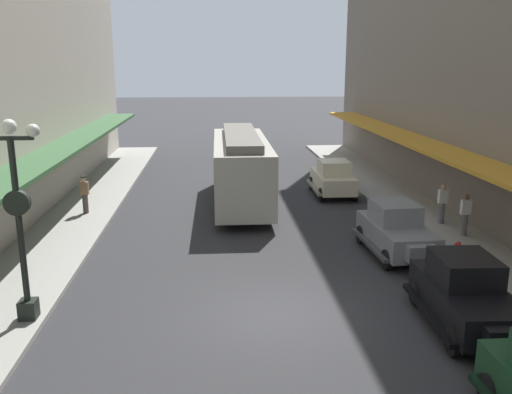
# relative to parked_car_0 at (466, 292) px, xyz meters

# --- Properties ---
(ground_plane) EXTENTS (200.00, 200.00, 0.00)m
(ground_plane) POSITION_rel_parked_car_0_xyz_m (-4.79, 1.08, -0.94)
(ground_plane) COLOR #2D2D30
(parked_car_0) EXTENTS (2.29, 4.31, 1.84)m
(parked_car_0) POSITION_rel_parked_car_0_xyz_m (0.00, 0.00, 0.00)
(parked_car_0) COLOR black
(parked_car_0) RESTS_ON ground
(parked_car_1) EXTENTS (2.29, 4.31, 1.84)m
(parked_car_1) POSITION_rel_parked_car_0_xyz_m (0.04, 5.49, 0.00)
(parked_car_1) COLOR slate
(parked_car_1) RESTS_ON ground
(parked_car_2) EXTENTS (2.17, 4.27, 1.84)m
(parked_car_2) POSITION_rel_parked_car_0_xyz_m (-0.25, 14.53, 0.00)
(parked_car_2) COLOR beige
(parked_car_2) RESTS_ON ground
(streetcar) EXTENTS (2.60, 9.62, 3.46)m
(streetcar) POSITION_rel_parked_car_0_xyz_m (-5.04, 12.99, 0.96)
(streetcar) COLOR #ADA899
(streetcar) RESTS_ON ground
(lamp_post_with_clock) EXTENTS (1.42, 0.44, 5.16)m
(lamp_post_with_clock) POSITION_rel_parked_car_0_xyz_m (-11.19, 1.06, 2.04)
(lamp_post_with_clock) COLOR black
(lamp_post_with_clock) RESTS_ON sidewalk_left
(fire_hydrant) EXTENTS (0.24, 0.24, 0.82)m
(fire_hydrant) POSITION_rel_parked_car_0_xyz_m (1.56, 3.86, -0.38)
(fire_hydrant) COLOR #B21E19
(fire_hydrant) RESTS_ON sidewalk_right
(pedestrian_0) EXTENTS (0.36, 0.28, 1.67)m
(pedestrian_0) POSITION_rel_parked_car_0_xyz_m (-12.03, 11.43, 0.07)
(pedestrian_0) COLOR #4C4238
(pedestrian_0) RESTS_ON sidewalk_left
(pedestrian_1) EXTENTS (0.36, 0.24, 1.64)m
(pedestrian_1) POSITION_rel_parked_car_0_xyz_m (3.06, 8.67, 0.05)
(pedestrian_1) COLOR slate
(pedestrian_1) RESTS_ON sidewalk_right
(pedestrian_2) EXTENTS (0.36, 0.24, 1.64)m
(pedestrian_2) POSITION_rel_parked_car_0_xyz_m (3.23, 6.97, 0.05)
(pedestrian_2) COLOR slate
(pedestrian_2) RESTS_ON sidewalk_right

